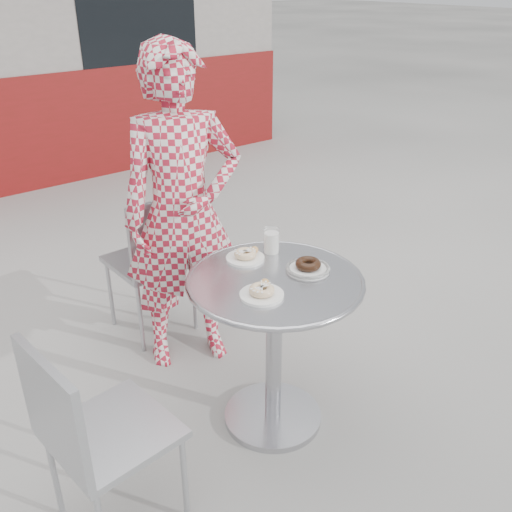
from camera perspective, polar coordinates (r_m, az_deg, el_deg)
ground at (r=2.69m, az=1.53°, el=-15.26°), size 60.00×60.00×0.00m
bistro_table at (r=2.33m, az=1.86°, el=-6.02°), size 0.71×0.71×0.72m
chair_far at (r=3.15m, az=-10.30°, el=-3.19°), size 0.40×0.40×0.82m
chair_left at (r=2.17m, az=-13.93°, el=-20.00°), size 0.42×0.41×0.80m
seated_person at (r=2.69m, az=-7.33°, el=4.17°), size 0.66×0.54×1.56m
plate_far at (r=2.38m, az=-1.03°, el=0.05°), size 0.16×0.16×0.04m
plate_near at (r=2.11m, az=0.60°, el=-3.59°), size 0.17×0.17×0.04m
plate_checker at (r=2.30m, az=5.22°, el=-1.11°), size 0.18×0.18×0.05m
milk_cup at (r=2.42m, az=1.56°, el=1.46°), size 0.07×0.07×0.11m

